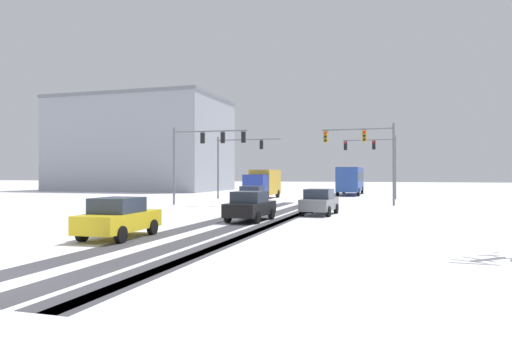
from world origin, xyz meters
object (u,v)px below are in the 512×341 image
Objects in this scene: bus_oncoming at (351,179)px; traffic_signal_far_right at (377,154)px; car_yellow_cab_fourth at (119,218)px; car_black_third at (250,206)px; traffic_signal_far_left at (235,156)px; office_building_far_left_block at (142,144)px; box_truck_delivery at (263,183)px; traffic_signal_near_right at (368,148)px; car_grey_second at (319,202)px; traffic_signal_near_left at (203,147)px; car_blue_lead at (252,196)px.

traffic_signal_far_right is at bearing -69.26° from bus_oncoming.
car_yellow_cab_fourth is 0.38× the size of bus_oncoming.
bus_oncoming is at bearing 86.90° from car_black_third.
office_building_far_left_block reaches higher than traffic_signal_far_left.
box_truck_delivery is at bearing 30.62° from traffic_signal_far_left.
car_yellow_cab_fourth is at bearing -84.41° from box_truck_delivery.
car_yellow_cab_fourth is at bearing -111.20° from traffic_signal_near_right.
car_black_third and car_yellow_cab_fourth have the same top height.
car_yellow_cab_fourth is at bearing -114.19° from car_grey_second.
traffic_signal_near_left is at bearing 124.04° from car_black_third.
traffic_signal_far_left is at bearing -149.38° from box_truck_delivery.
traffic_signal_far_left is 0.92× the size of box_truck_delivery.
car_grey_second is 50.39m from office_building_far_left_block.
traffic_signal_near_left is 1.57× the size of car_black_third.
traffic_signal_near_right reaches higher than car_black_third.
car_black_third is (8.50, -21.48, -3.66)m from traffic_signal_far_left.
office_building_far_left_block is (-28.41, 49.44, 6.45)m from car_yellow_cab_fourth.
traffic_signal_far_left is 23.39m from car_black_third.
box_truck_delivery is at bearing 80.57° from traffic_signal_near_left.
traffic_signal_near_right is at bearing -40.05° from box_truck_delivery.
traffic_signal_near_left reaches higher than car_blue_lead.
car_blue_lead is 0.38× the size of bus_oncoming.
traffic_signal_near_left is 11.96m from box_truck_delivery.
traffic_signal_far_right is at bearing 75.95° from car_yellow_cab_fourth.
traffic_signal_far_right is (13.99, 4.10, 0.14)m from traffic_signal_far_left.
traffic_signal_near_left is (-13.25, -1.82, 0.18)m from traffic_signal_near_right.
bus_oncoming is (4.82, 43.07, 1.18)m from car_yellow_cab_fourth.
car_yellow_cab_fourth is at bearing -60.12° from office_building_far_left_block.
traffic_signal_far_left is at bearing 116.25° from car_blue_lead.
traffic_signal_near_left is at bearing 104.08° from car_yellow_cab_fourth.
traffic_signal_near_left is 1.56× the size of car_yellow_cab_fourth.
traffic_signal_far_left is 1.64× the size of car_grey_second.
car_yellow_cab_fourth is (-2.92, -8.02, 0.00)m from car_black_third.
traffic_signal_far_right is 1.56× the size of car_yellow_cab_fourth.
traffic_signal_near_left is 20.63m from car_yellow_cab_fourth.
traffic_signal_far_right and traffic_signal_near_left have the same top height.
traffic_signal_near_right reaches higher than car_yellow_cab_fourth.
traffic_signal_near_right is at bearing 7.84° from traffic_signal_near_left.
office_building_far_left_block reaches higher than car_black_third.
car_grey_second is 1.01× the size of car_black_third.
box_truck_delivery is at bearing 102.26° from car_blue_lead.
car_yellow_cab_fourth is at bearing -96.39° from bus_oncoming.
car_grey_second and car_yellow_cab_fourth have the same top height.
office_building_far_left_block is at bearing 142.70° from traffic_signal_near_right.
box_truck_delivery reaches higher than car_yellow_cab_fourth.
office_building_far_left_block is (-31.33, 41.42, 6.45)m from car_black_third.
car_grey_second is 30.05m from bus_oncoming.
car_grey_second is 14.32m from car_yellow_cab_fourth.
traffic_signal_near_right is at bearing 73.68° from car_grey_second.
car_yellow_cab_fourth is (4.92, -19.64, -3.99)m from traffic_signal_near_left.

